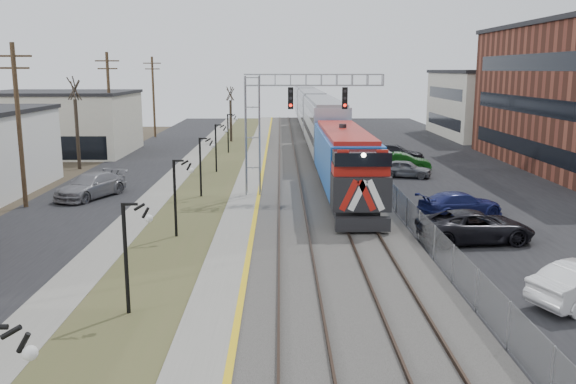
{
  "coord_description": "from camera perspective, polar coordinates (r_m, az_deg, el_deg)",
  "views": [
    {
      "loc": [
        1.31,
        -12.11,
        8.4
      ],
      "look_at": [
        1.69,
        16.73,
        2.6
      ],
      "focal_mm": 38.0,
      "sensor_mm": 36.0,
      "label": 1
    }
  ],
  "objects": [
    {
      "name": "train",
      "position": [
        74.69,
        2.49,
        7.15
      ],
      "size": [
        3.0,
        85.85,
        5.33
      ],
      "color": "blue",
      "rests_on": "ground"
    },
    {
      "name": "grass_median",
      "position": [
        48.15,
        -7.07,
        1.27
      ],
      "size": [
        4.0,
        120.0,
        0.06
      ],
      "primitive_type": "cube",
      "color": "#4A4F2A",
      "rests_on": "ground"
    },
    {
      "name": "platform",
      "position": [
        47.89,
        -3.51,
        1.39
      ],
      "size": [
        2.0,
        120.0,
        0.24
      ],
      "primitive_type": "cube",
      "color": "gray",
      "rests_on": "ground"
    },
    {
      "name": "car_lot_e",
      "position": [
        49.06,
        10.94,
        2.12
      ],
      "size": [
        4.36,
        2.81,
        1.38
      ],
      "primitive_type": "imported",
      "rotation": [
        0.0,
        0.0,
        1.25
      ],
      "color": "slate",
      "rests_on": "ground"
    },
    {
      "name": "bare_trees",
      "position": [
        53.21,
        -16.03,
        4.78
      ],
      "size": [
        12.3,
        42.3,
        5.95
      ],
      "color": "#382D23",
      "rests_on": "ground"
    },
    {
      "name": "lampposts",
      "position": [
        31.52,
        -10.44,
        -0.54
      ],
      "size": [
        0.14,
        62.14,
        4.0
      ],
      "color": "black",
      "rests_on": "ground"
    },
    {
      "name": "car_lot_d",
      "position": [
        36.52,
        15.81,
        -1.19
      ],
      "size": [
        5.43,
        3.55,
        1.46
      ],
      "primitive_type": "imported",
      "rotation": [
        0.0,
        0.0,
        1.89
      ],
      "color": "navy",
      "rests_on": "ground"
    },
    {
      "name": "signal_gantry",
      "position": [
        40.2,
        -0.89,
        7.36
      ],
      "size": [
        9.0,
        1.07,
        8.15
      ],
      "color": "gray",
      "rests_on": "ground"
    },
    {
      "name": "ballast_bed",
      "position": [
        47.91,
        2.48,
        1.38
      ],
      "size": [
        8.0,
        120.0,
        0.2
      ],
      "primitive_type": "cube",
      "color": "#595651",
      "rests_on": "ground"
    },
    {
      "name": "parking_lot",
      "position": [
        50.06,
        16.33,
        1.27
      ],
      "size": [
        16.0,
        120.0,
        0.04
      ],
      "primitive_type": "cube",
      "color": "black",
      "rests_on": "ground"
    },
    {
      "name": "car_street_b",
      "position": [
        42.51,
        -17.98,
        0.53
      ],
      "size": [
        4.31,
        6.03,
        1.62
      ],
      "primitive_type": "imported",
      "rotation": [
        0.0,
        0.0,
        -0.41
      ],
      "color": "gray",
      "rests_on": "ground"
    },
    {
      "name": "track_near",
      "position": [
        47.81,
        0.09,
        1.58
      ],
      "size": [
        1.58,
        120.0,
        0.15
      ],
      "color": "#2D2119",
      "rests_on": "ballast_bed"
    },
    {
      "name": "platform_edge",
      "position": [
        47.84,
        -2.45,
        1.54
      ],
      "size": [
        0.24,
        120.0,
        0.01
      ],
      "primitive_type": "cube",
      "color": "gold",
      "rests_on": "platform"
    },
    {
      "name": "utility_poles",
      "position": [
        40.48,
        -23.86,
        5.59
      ],
      "size": [
        0.28,
        80.28,
        10.0
      ],
      "color": "#4C3823",
      "rests_on": "ground"
    },
    {
      "name": "car_lot_c",
      "position": [
        31.45,
        17.13,
        -3.16
      ],
      "size": [
        5.88,
        3.13,
        1.57
      ],
      "primitive_type": "imported",
      "rotation": [
        0.0,
        0.0,
        1.67
      ],
      "color": "black",
      "rests_on": "ground"
    },
    {
      "name": "street_west",
      "position": [
        49.54,
        -15.73,
        1.2
      ],
      "size": [
        7.0,
        120.0,
        0.04
      ],
      "primitive_type": "cube",
      "color": "black",
      "rests_on": "ground"
    },
    {
      "name": "sidewalk",
      "position": [
        48.57,
        -10.59,
        1.26
      ],
      "size": [
        2.0,
        120.0,
        0.08
      ],
      "primitive_type": "cube",
      "color": "gray",
      "rests_on": "ground"
    },
    {
      "name": "car_lot_f",
      "position": [
        51.85,
        10.65,
        2.71
      ],
      "size": [
        4.89,
        2.33,
        1.55
      ],
      "primitive_type": "imported",
      "rotation": [
        0.0,
        0.0,
        1.42
      ],
      "color": "#0C3F0D",
      "rests_on": "ground"
    },
    {
      "name": "track_far",
      "position": [
        47.99,
        4.27,
        1.59
      ],
      "size": [
        1.58,
        120.0,
        0.15
      ],
      "color": "#2D2119",
      "rests_on": "ballast_bed"
    },
    {
      "name": "car_lot_g",
      "position": [
        57.36,
        9.93,
        3.57
      ],
      "size": [
        5.77,
        3.3,
        1.57
      ],
      "primitive_type": "imported",
      "rotation": [
        0.0,
        0.0,
        1.36
      ],
      "color": "black",
      "rests_on": "ground"
    },
    {
      "name": "fence",
      "position": [
        48.22,
        7.48,
        2.2
      ],
      "size": [
        0.04,
        120.0,
        1.6
      ],
      "primitive_type": "cube",
      "color": "gray",
      "rests_on": "ground"
    }
  ]
}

